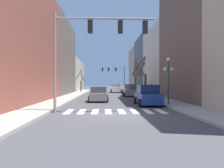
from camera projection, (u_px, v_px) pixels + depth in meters
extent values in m
plane|color=#4C4C4F|center=(116.00, 115.00, 13.21)|extent=(240.00, 240.00, 0.00)
cube|color=#ADA89E|center=(26.00, 114.00, 13.01)|extent=(2.38, 90.00, 0.15)
cube|color=#ADA89E|center=(204.00, 113.00, 13.41)|extent=(2.38, 90.00, 0.15)
cube|color=#934C3D|center=(17.00, 43.00, 22.08)|extent=(6.00, 14.31, 11.97)
cube|color=#66564C|center=(52.00, 58.00, 36.94)|extent=(6.00, 15.42, 12.18)
cube|color=#BCB299|center=(65.00, 75.00, 49.68)|extent=(6.00, 10.04, 7.53)
cube|color=tan|center=(72.00, 76.00, 59.69)|extent=(6.00, 10.00, 7.57)
cube|color=#66564C|center=(203.00, 36.00, 22.79)|extent=(6.00, 12.65, 13.70)
cube|color=beige|center=(168.00, 62.00, 35.13)|extent=(6.00, 12.04, 10.64)
cube|color=#515B66|center=(152.00, 65.00, 46.99)|extent=(6.00, 11.69, 11.68)
cube|color=tan|center=(142.00, 69.00, 58.84)|extent=(6.00, 12.03, 11.15)
cube|color=white|center=(69.00, 112.00, 14.79)|extent=(0.45, 2.60, 0.01)
cube|color=white|center=(82.00, 112.00, 14.82)|extent=(0.45, 2.60, 0.01)
cube|color=white|center=(95.00, 111.00, 14.85)|extent=(0.45, 2.60, 0.01)
cube|color=white|center=(108.00, 111.00, 14.89)|extent=(0.45, 2.60, 0.01)
cube|color=white|center=(121.00, 111.00, 14.92)|extent=(0.45, 2.60, 0.01)
cube|color=white|center=(135.00, 111.00, 14.95)|extent=(0.45, 2.60, 0.01)
cube|color=white|center=(148.00, 111.00, 14.99)|extent=(0.45, 2.60, 0.01)
cube|color=white|center=(161.00, 111.00, 15.02)|extent=(0.45, 2.60, 0.01)
cylinder|color=gray|center=(55.00, 62.00, 14.32)|extent=(0.18, 0.18, 6.61)
cylinder|color=gray|center=(105.00, 19.00, 14.42)|extent=(6.63, 0.14, 0.14)
cube|color=black|center=(90.00, 27.00, 14.39)|extent=(0.32, 0.28, 0.84)
cube|color=black|center=(120.00, 27.00, 14.46)|extent=(0.32, 0.28, 0.84)
cube|color=black|center=(145.00, 27.00, 14.52)|extent=(0.32, 0.28, 0.84)
cylinder|color=gray|center=(124.00, 78.00, 50.46)|extent=(0.18, 0.18, 5.99)
cylinder|color=gray|center=(112.00, 67.00, 50.34)|extent=(5.62, 0.14, 0.14)
cube|color=black|center=(116.00, 69.00, 50.38)|extent=(0.32, 0.28, 0.84)
cube|color=black|center=(109.00, 69.00, 50.31)|extent=(0.32, 0.28, 0.84)
cube|color=black|center=(102.00, 69.00, 50.26)|extent=(0.32, 0.28, 0.84)
cylinder|color=#1E4C2D|center=(168.00, 82.00, 19.00)|extent=(0.12, 0.12, 3.67)
sphere|color=white|center=(168.00, 59.00, 18.99)|extent=(0.36, 0.36, 0.36)
sphere|color=white|center=(165.00, 69.00, 18.99)|extent=(0.31, 0.31, 0.31)
sphere|color=white|center=(172.00, 69.00, 19.01)|extent=(0.31, 0.31, 0.31)
cube|color=white|center=(116.00, 90.00, 43.83)|extent=(1.72, 4.20, 0.86)
cube|color=gray|center=(116.00, 86.00, 43.83)|extent=(1.58, 2.18, 0.70)
cylinder|color=black|center=(111.00, 91.00, 45.10)|extent=(0.22, 0.64, 0.64)
cylinder|color=black|center=(120.00, 91.00, 45.16)|extent=(0.22, 0.64, 0.64)
cylinder|color=black|center=(112.00, 91.00, 42.50)|extent=(0.22, 0.64, 0.64)
cylinder|color=black|center=(120.00, 91.00, 42.56)|extent=(0.22, 0.64, 0.64)
cube|color=gray|center=(130.00, 92.00, 31.64)|extent=(1.82, 4.37, 0.87)
cube|color=#464648|center=(130.00, 87.00, 31.63)|extent=(1.68, 2.27, 0.71)
cylinder|color=black|center=(123.00, 94.00, 32.96)|extent=(0.22, 0.64, 0.64)
cylinder|color=black|center=(135.00, 94.00, 33.03)|extent=(0.22, 0.64, 0.64)
cylinder|color=black|center=(125.00, 95.00, 30.25)|extent=(0.22, 0.64, 0.64)
cylinder|color=black|center=(138.00, 95.00, 30.32)|extent=(0.22, 0.64, 0.64)
cube|color=gray|center=(99.00, 96.00, 23.15)|extent=(1.76, 4.44, 0.75)
cube|color=#464648|center=(99.00, 90.00, 23.15)|extent=(1.62, 2.31, 0.62)
cylinder|color=black|center=(107.00, 99.00, 21.81)|extent=(0.22, 0.64, 0.64)
cylinder|color=black|center=(89.00, 99.00, 21.74)|extent=(0.22, 0.64, 0.64)
cylinder|color=black|center=(107.00, 97.00, 24.56)|extent=(0.22, 0.64, 0.64)
cylinder|color=black|center=(91.00, 97.00, 24.50)|extent=(0.22, 0.64, 0.64)
cube|color=navy|center=(148.00, 98.00, 19.18)|extent=(1.75, 4.34, 0.88)
cube|color=#0E1C46|center=(148.00, 89.00, 19.18)|extent=(1.61, 2.26, 0.72)
cylinder|color=black|center=(135.00, 100.00, 20.50)|extent=(0.22, 0.64, 0.64)
cylinder|color=black|center=(154.00, 100.00, 20.56)|extent=(0.22, 0.64, 0.64)
cylinder|color=black|center=(140.00, 103.00, 17.81)|extent=(0.22, 0.64, 0.64)
cylinder|color=black|center=(162.00, 103.00, 17.87)|extent=(0.22, 0.64, 0.64)
cylinder|color=#282D47|center=(150.00, 93.00, 30.79)|extent=(0.12, 0.12, 0.79)
cylinder|color=#282D47|center=(150.00, 93.00, 30.51)|extent=(0.12, 0.12, 0.79)
cube|color=#9E4C93|center=(150.00, 88.00, 30.65)|extent=(0.30, 0.43, 0.62)
sphere|color=beige|center=(150.00, 85.00, 30.64)|extent=(0.22, 0.22, 0.22)
cylinder|color=#9E4C93|center=(150.00, 88.00, 30.86)|extent=(0.15, 0.28, 0.60)
cylinder|color=#9E4C93|center=(150.00, 88.00, 30.43)|extent=(0.15, 0.28, 0.60)
cylinder|color=#282D47|center=(153.00, 95.00, 25.28)|extent=(0.12, 0.12, 0.80)
cylinder|color=#282D47|center=(150.00, 95.00, 25.23)|extent=(0.12, 0.12, 0.80)
cube|color=#235693|center=(152.00, 89.00, 25.25)|extent=(0.42, 0.28, 0.63)
sphere|color=brown|center=(152.00, 85.00, 25.25)|extent=(0.22, 0.22, 0.22)
cylinder|color=#235693|center=(153.00, 89.00, 25.29)|extent=(0.28, 0.13, 0.61)
cylinder|color=#235693|center=(150.00, 89.00, 25.21)|extent=(0.28, 0.13, 0.61)
cylinder|color=#282D47|center=(151.00, 93.00, 29.51)|extent=(0.12, 0.12, 0.82)
cylinder|color=#282D47|center=(150.00, 93.00, 29.79)|extent=(0.12, 0.12, 0.82)
cube|color=red|center=(151.00, 88.00, 29.65)|extent=(0.31, 0.44, 0.65)
sphere|color=tan|center=(151.00, 84.00, 29.64)|extent=(0.23, 0.23, 0.23)
cylinder|color=red|center=(151.00, 88.00, 29.42)|extent=(0.15, 0.29, 0.63)
cylinder|color=red|center=(150.00, 88.00, 29.87)|extent=(0.15, 0.29, 0.63)
cylinder|color=brown|center=(135.00, 83.00, 41.08)|extent=(0.41, 0.41, 3.37)
cylinder|color=brown|center=(140.00, 70.00, 40.52)|extent=(1.90, 1.43, 2.69)
cylinder|color=brown|center=(134.00, 69.00, 41.72)|extent=(0.29, 1.47, 2.75)
cylinder|color=brown|center=(138.00, 67.00, 40.75)|extent=(1.13, 0.81, 3.28)
cylinder|color=brown|center=(140.00, 69.00, 41.79)|extent=(2.12, 1.64, 2.83)
cylinder|color=brown|center=(138.00, 71.00, 40.78)|extent=(1.06, 0.85, 2.26)
cylinder|color=brown|center=(145.00, 85.00, 32.07)|extent=(0.36, 0.36, 3.05)
cylinder|color=brown|center=(140.00, 70.00, 31.57)|extent=(1.71, 1.13, 2.12)
cylinder|color=brown|center=(139.00, 66.00, 32.26)|extent=(2.07, 0.70, 2.79)
cylinder|color=brown|center=(143.00, 66.00, 31.23)|extent=(1.18, 1.79, 2.67)
cylinder|color=#473828|center=(81.00, 86.00, 45.38)|extent=(0.27, 0.27, 2.24)
cylinder|color=#473828|center=(83.00, 78.00, 45.95)|extent=(0.83, 1.26, 1.67)
cylinder|color=#473828|center=(78.00, 76.00, 45.32)|extent=(1.38, 0.18, 2.22)
cylinder|color=#473828|center=(82.00, 75.00, 44.87)|extent=(0.54, 1.12, 2.41)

